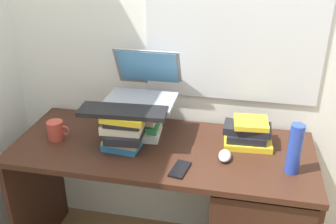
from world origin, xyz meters
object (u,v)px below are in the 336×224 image
at_px(water_bottle, 295,149).
at_px(cell_phone, 180,169).
at_px(computer_mouse, 225,156).
at_px(book_stack_keyboard_riser, 124,130).
at_px(laptop, 144,86).
at_px(mug, 56,130).
at_px(keyboard, 123,111).
at_px(book_stack_tall, 141,118).
at_px(book_stack_side, 248,133).
at_px(desk, 235,215).

xyz_separation_m(water_bottle, cell_phone, (-0.49, -0.09, -0.11)).
bearing_deg(cell_phone, computer_mouse, 45.24).
relative_size(book_stack_keyboard_riser, laptop, 0.63).
height_order(laptop, mug, laptop).
xyz_separation_m(keyboard, cell_phone, (0.30, -0.14, -0.19)).
xyz_separation_m(book_stack_keyboard_riser, laptop, (0.04, 0.22, 0.15)).
distance_m(book_stack_tall, book_stack_side, 0.55).
xyz_separation_m(book_stack_side, keyboard, (-0.59, -0.16, 0.14)).
xyz_separation_m(keyboard, water_bottle, (0.80, -0.05, -0.08)).
bearing_deg(water_bottle, keyboard, 176.60).
xyz_separation_m(book_stack_keyboard_riser, cell_phone, (0.30, -0.14, -0.09)).
relative_size(laptop, water_bottle, 1.49).
distance_m(laptop, computer_mouse, 0.55).
relative_size(laptop, cell_phone, 2.60).
bearing_deg(mug, desk, 0.79).
bearing_deg(water_bottle, mug, 177.14).
height_order(laptop, water_bottle, laptop).
distance_m(desk, book_stack_tall, 0.70).
relative_size(book_stack_keyboard_riser, mug, 1.84).
height_order(book_stack_keyboard_riser, cell_phone, book_stack_keyboard_riser).
xyz_separation_m(computer_mouse, mug, (-0.86, 0.01, 0.03)).
xyz_separation_m(laptop, water_bottle, (0.75, -0.27, -0.13)).
xyz_separation_m(book_stack_keyboard_riser, keyboard, (-0.00, 0.00, 0.10)).
relative_size(desk, cell_phone, 11.01).
bearing_deg(computer_mouse, desk, 20.63).
relative_size(book_stack_side, laptop, 0.70).
distance_m(keyboard, cell_phone, 0.39).
relative_size(mug, cell_phone, 0.89).
height_order(book_stack_tall, book_stack_side, book_stack_tall).
height_order(laptop, cell_phone, laptop).
distance_m(keyboard, water_bottle, 0.80).
xyz_separation_m(laptop, cell_phone, (0.26, -0.36, -0.24)).
bearing_deg(book_stack_keyboard_riser, computer_mouse, -0.20).
height_order(keyboard, water_bottle, water_bottle).
distance_m(book_stack_tall, keyboard, 0.19).
height_order(water_bottle, cell_phone, water_bottle).
bearing_deg(book_stack_keyboard_riser, desk, 2.55).
xyz_separation_m(computer_mouse, water_bottle, (0.30, -0.04, 0.10)).
xyz_separation_m(book_stack_tall, book_stack_side, (0.55, 0.01, -0.03)).
relative_size(book_stack_tall, keyboard, 0.55).
bearing_deg(laptop, computer_mouse, -26.37).
distance_m(laptop, mug, 0.50).
relative_size(desk, book_stack_tall, 6.53).
bearing_deg(water_bottle, computer_mouse, 171.61).
bearing_deg(desk, laptop, 159.37).
xyz_separation_m(book_stack_keyboard_riser, water_bottle, (0.79, -0.05, 0.02)).
bearing_deg(book_stack_tall, keyboard, -106.77).
bearing_deg(book_stack_keyboard_riser, mug, 178.11).
height_order(keyboard, cell_phone, keyboard).
xyz_separation_m(mug, water_bottle, (1.16, -0.06, 0.07)).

